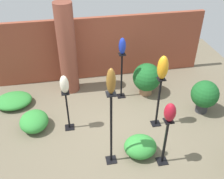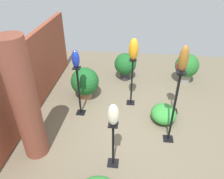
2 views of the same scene
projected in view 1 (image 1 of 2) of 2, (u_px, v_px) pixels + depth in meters
ground_plane at (118, 127)px, 5.75m from camera, size 8.00×8.00×0.00m
brick_wall_back at (101, 48)px, 7.03m from camera, size 5.60×0.12×1.71m
brick_pillar at (67, 50)px, 6.29m from camera, size 0.43×0.43×2.29m
pedestal_amber at (158, 104)px, 5.52m from camera, size 0.20×0.20×1.19m
pedestal_ruby at (165, 144)px, 4.71m from camera, size 0.20×0.20×1.04m
pedestal_bronze at (111, 132)px, 4.58m from camera, size 0.20×0.20×1.57m
pedestal_ivory at (68, 113)px, 5.49m from camera, size 0.20×0.20×0.95m
pedestal_cobalt at (121, 78)px, 6.37m from camera, size 0.20×0.20×1.20m
art_vase_amber at (163, 68)px, 5.01m from camera, size 0.22×0.22×0.50m
art_vase_ruby at (170, 112)px, 4.28m from camera, size 0.20×0.21×0.35m
art_vase_bronze at (111, 81)px, 3.96m from camera, size 0.15×0.16×0.46m
art_vase_ivory at (64, 84)px, 5.08m from camera, size 0.18×0.19×0.39m
art_vase_cobalt at (122, 46)px, 5.88m from camera, size 0.16×0.16×0.39m
potted_plant_mid_left at (205, 95)px, 5.93m from camera, size 0.63×0.63×0.81m
potted_plant_front_right at (147, 78)px, 6.53m from camera, size 0.71×0.71×0.84m
foliage_bed_east at (140, 147)px, 5.03m from camera, size 0.63×0.56×0.38m
foliage_bed_west at (34, 121)px, 5.63m from camera, size 0.61×0.68×0.37m
foliage_bed_center at (14, 101)px, 6.32m from camera, size 0.87×0.72×0.25m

